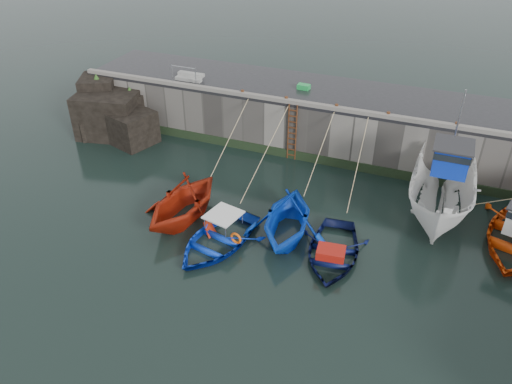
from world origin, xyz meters
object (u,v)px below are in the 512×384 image
at_px(boat_near_blacktrim, 286,235).
at_px(bollard_e, 457,125).
at_px(boat_near_white, 185,218).
at_px(fish_crate, 304,87).
at_px(bollard_b, 286,99).
at_px(bollard_a, 242,93).
at_px(bollard_c, 337,107).
at_px(bollard_d, 388,115).
at_px(boat_far_white, 443,191).
at_px(boat_near_blue, 217,244).
at_px(ladder, 292,133).
at_px(boat_near_navy, 332,255).

bearing_deg(boat_near_blacktrim, bollard_e, 41.38).
distance_m(boat_near_white, fish_crate, 10.39).
xyz_separation_m(bollard_b, bollard_e, (8.50, 0.00, 0.00)).
distance_m(bollard_a, bollard_b, 2.50).
relative_size(fish_crate, bollard_a, 2.39).
height_order(bollard_c, bollard_d, same).
xyz_separation_m(bollard_b, bollard_d, (5.30, 0.00, 0.00)).
bearing_deg(boat_far_white, boat_near_blue, -145.86).
distance_m(boat_near_white, bollard_b, 8.46).
relative_size(fish_crate, bollard_d, 2.39).
bearing_deg(bollard_d, boat_near_blacktrim, -112.26).
bearing_deg(bollard_b, boat_near_blue, -90.56).
xyz_separation_m(bollard_a, bollard_e, (11.00, 0.00, 0.00)).
bearing_deg(boat_near_white, bollard_e, 42.06).
height_order(bollard_a, bollard_d, same).
height_order(ladder, boat_near_white, ladder).
relative_size(boat_near_blue, fish_crate, 6.89).
bearing_deg(boat_near_blue, bollard_e, 57.28).
xyz_separation_m(boat_near_blue, fish_crate, (0.41, 10.63, 3.30)).
relative_size(ladder, boat_near_white, 0.67).
bearing_deg(boat_near_navy, bollard_d, 78.51).
xyz_separation_m(ladder, boat_near_navy, (4.17, -7.17, -1.59)).
height_order(boat_near_blacktrim, bollard_d, bollard_d).
relative_size(boat_near_blacktrim, bollard_e, 16.55).
bearing_deg(ladder, boat_near_blacktrim, -73.37).
distance_m(boat_far_white, bollard_c, 6.74).
distance_m(ladder, bollard_a, 3.47).
bearing_deg(boat_near_blue, fish_crate, 100.06).
distance_m(boat_near_blue, fish_crate, 11.14).
height_order(boat_far_white, bollard_d, boat_far_white).
xyz_separation_m(ladder, bollard_c, (2.20, 0.34, 1.71)).
distance_m(boat_near_white, bollard_a, 8.15).
distance_m(bollard_c, bollard_e, 5.80).
xyz_separation_m(fish_crate, bollard_e, (8.17, -2.05, 0.00)).
height_order(boat_near_white, boat_near_blacktrim, boat_near_white).
bearing_deg(bollard_d, boat_near_navy, -94.82).
bearing_deg(bollard_b, ladder, -33.86).
distance_m(boat_near_white, boat_near_blue, 2.48).
relative_size(ladder, boat_near_navy, 0.72).
bearing_deg(fish_crate, bollard_e, -8.99).
bearing_deg(boat_near_blue, bollard_b, 101.72).
bearing_deg(fish_crate, ladder, -80.79).
distance_m(boat_near_navy, bollard_d, 8.23).
distance_m(fish_crate, bollard_d, 5.38).
xyz_separation_m(boat_near_blacktrim, bollard_d, (2.83, 6.92, 3.30)).
bearing_deg(bollard_d, bollard_b, 180.00).
height_order(boat_near_blacktrim, boat_far_white, boat_far_white).
height_order(bollard_d, bollard_e, same).
distance_m(bollard_b, bollard_e, 8.50).
height_order(boat_near_navy, bollard_d, bollard_d).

